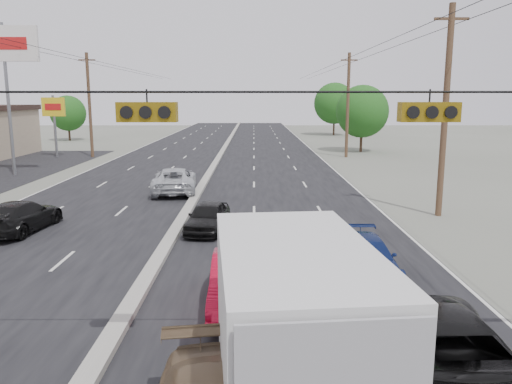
# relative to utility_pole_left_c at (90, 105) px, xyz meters

# --- Properties ---
(road_surface) EXTENTS (20.00, 160.00, 0.02)m
(road_surface) POSITION_rel_utility_pole_left_c_xyz_m (12.50, -10.00, -5.11)
(road_surface) COLOR black
(road_surface) RESTS_ON ground
(center_median) EXTENTS (0.50, 160.00, 0.20)m
(center_median) POSITION_rel_utility_pole_left_c_xyz_m (12.50, -10.00, -5.01)
(center_median) COLOR gray
(center_median) RESTS_ON ground
(utility_pole_left_c) EXTENTS (1.60, 0.30, 10.00)m
(utility_pole_left_c) POSITION_rel_utility_pole_left_c_xyz_m (0.00, 0.00, 0.00)
(utility_pole_left_c) COLOR #422D1E
(utility_pole_left_c) RESTS_ON ground
(utility_pole_right_b) EXTENTS (1.60, 0.30, 10.00)m
(utility_pole_right_b) POSITION_rel_utility_pole_left_c_xyz_m (25.00, -25.00, 0.00)
(utility_pole_right_b) COLOR #422D1E
(utility_pole_right_b) RESTS_ON ground
(utility_pole_right_c) EXTENTS (1.60, 0.30, 10.00)m
(utility_pole_right_c) POSITION_rel_utility_pole_left_c_xyz_m (25.00, 0.00, 0.00)
(utility_pole_right_c) COLOR #422D1E
(utility_pole_right_c) RESTS_ON ground
(traffic_signals) EXTENTS (25.00, 0.30, 0.54)m
(traffic_signals) POSITION_rel_utility_pole_left_c_xyz_m (13.90, -40.00, 0.39)
(traffic_signals) COLOR black
(traffic_signals) RESTS_ON ground
(pole_sign_billboard) EXTENTS (5.00, 0.25, 11.00)m
(pole_sign_billboard) POSITION_rel_utility_pole_left_c_xyz_m (-2.00, -12.00, 3.76)
(pole_sign_billboard) COLOR slate
(pole_sign_billboard) RESTS_ON ground
(pole_sign_far) EXTENTS (2.20, 0.25, 6.00)m
(pole_sign_far) POSITION_rel_utility_pole_left_c_xyz_m (-3.50, -0.00, -0.70)
(pole_sign_far) COLOR slate
(pole_sign_far) RESTS_ON ground
(tree_left_far) EXTENTS (4.80, 4.80, 6.12)m
(tree_left_far) POSITION_rel_utility_pole_left_c_xyz_m (-9.50, 20.00, -1.39)
(tree_left_far) COLOR #382619
(tree_left_far) RESTS_ON ground
(tree_right_mid) EXTENTS (5.60, 5.60, 7.14)m
(tree_right_mid) POSITION_rel_utility_pole_left_c_xyz_m (27.50, 5.00, -0.77)
(tree_right_mid) COLOR #382619
(tree_right_mid) RESTS_ON ground
(tree_right_far) EXTENTS (6.40, 6.40, 8.16)m
(tree_right_far) POSITION_rel_utility_pole_left_c_xyz_m (28.50, 30.00, -0.15)
(tree_right_far) COLOR #382619
(tree_right_far) RESTS_ON ground
(box_truck) EXTENTS (2.94, 6.89, 3.40)m
(box_truck) POSITION_rel_utility_pole_left_c_xyz_m (16.50, -40.73, -3.36)
(box_truck) COLOR black
(box_truck) RESTS_ON ground
(red_sedan) EXTENTS (1.52, 4.35, 1.43)m
(red_sedan) POSITION_rel_utility_pole_left_c_xyz_m (15.50, -35.96, -4.39)
(red_sedan) COLOR #B00A25
(red_sedan) RESTS_ON ground
(black_suv) EXTENTS (2.67, 5.63, 1.55)m
(black_suv) POSITION_rel_utility_pole_left_c_xyz_m (19.61, -40.41, -4.33)
(black_suv) COLOR black
(black_suv) RESTS_ON ground
(queue_car_a) EXTENTS (2.00, 3.92, 1.28)m
(queue_car_a) POSITION_rel_utility_pole_left_c_xyz_m (13.90, -27.96, -4.47)
(queue_car_a) COLOR black
(queue_car_a) RESTS_ON ground
(queue_car_b) EXTENTS (1.87, 4.15, 1.32)m
(queue_car_b) POSITION_rel_utility_pole_left_c_xyz_m (17.23, -33.37, -4.45)
(queue_car_b) COLOR silver
(queue_car_b) RESTS_ON ground
(queue_car_d) EXTENTS (1.80, 4.32, 1.25)m
(queue_car_d) POSITION_rel_utility_pole_left_c_xyz_m (19.50, -33.55, -4.48)
(queue_car_d) COLOR navy
(queue_car_d) RESTS_ON ground
(oncoming_near) EXTENTS (2.40, 4.85, 1.36)m
(oncoming_near) POSITION_rel_utility_pole_left_c_xyz_m (5.80, -27.94, -4.43)
(oncoming_near) COLOR black
(oncoming_near) RESTS_ON ground
(oncoming_far) EXTENTS (3.12, 5.76, 1.53)m
(oncoming_far) POSITION_rel_utility_pole_left_c_xyz_m (11.04, -18.90, -4.34)
(oncoming_far) COLOR #B3B6BB
(oncoming_far) RESTS_ON ground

